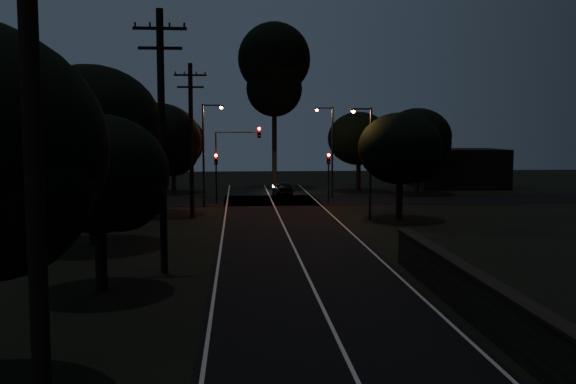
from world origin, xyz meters
TOP-DOWN VIEW (x-y plane):
  - road_surface at (0.00, 31.12)m, footprint 60.00×70.00m
  - utility_pole_near at (-6.00, -2.00)m, footprint 2.20×0.30m
  - utility_pole_mid at (-6.00, 15.00)m, footprint 2.20×0.30m
  - utility_pole_far at (-6.00, 32.00)m, footprint 2.20×0.30m
  - tree_left_b at (-7.81, 11.89)m, footprint 5.24×5.24m
  - tree_left_c at (-10.24, 21.85)m, footprint 7.45×7.45m
  - tree_left_d at (-8.28, 33.87)m, footprint 6.25×6.25m
  - tree_far_nw at (-8.79, 49.88)m, footprint 5.97×5.97m
  - tree_far_w at (-13.73, 45.84)m, footprint 7.71×7.71m
  - tree_far_ne at (9.22, 49.88)m, footprint 6.13×6.13m
  - tree_far_e at (14.22, 46.87)m, footprint 6.33×6.33m
  - tree_right_a at (8.20, 29.89)m, footprint 5.65×5.65m
  - tall_pine at (1.00, 55.00)m, footprint 7.51×7.51m
  - building_left at (-20.00, 52.00)m, footprint 10.00×8.00m
  - building_right at (20.00, 53.00)m, footprint 9.00×7.00m
  - signal_left at (-4.60, 39.99)m, footprint 0.28×0.35m
  - signal_right at (4.60, 39.99)m, footprint 0.28×0.35m
  - signal_mast at (-2.91, 39.99)m, footprint 3.70×0.35m
  - streetlight_a at (-5.31, 38.00)m, footprint 1.66×0.26m
  - streetlight_b at (5.31, 44.00)m, footprint 1.66×0.26m
  - streetlight_c at (5.83, 30.00)m, footprint 1.46×0.26m
  - car at (1.23, 46.00)m, footprint 1.84×3.92m

SIDE VIEW (x-z plane):
  - road_surface at x=0.00m, z-range 0.00..0.03m
  - car at x=1.23m, z-range 0.00..1.30m
  - building_right at x=20.00m, z-range 0.00..4.00m
  - building_left at x=-20.00m, z-range 0.00..4.40m
  - signal_left at x=-4.60m, z-range 0.79..4.89m
  - signal_right at x=4.60m, z-range 0.79..4.89m
  - tree_left_b at x=-7.81m, z-range 0.99..7.64m
  - signal_mast at x=-2.91m, z-range 1.21..7.46m
  - streetlight_c at x=5.83m, z-range 0.60..8.10m
  - streetlight_a at x=-5.31m, z-range 0.64..8.64m
  - streetlight_b at x=5.31m, z-range 0.64..8.64m
  - tree_right_a at x=8.20m, z-range 1.07..8.25m
  - tree_far_nw at x=-8.79m, z-range 1.11..8.68m
  - tree_far_ne at x=9.22m, z-range 1.14..8.89m
  - tree_left_d at x=-8.28m, z-range 1.17..9.10m
  - tree_far_e at x=14.22m, z-range 1.19..9.22m
  - utility_pole_far at x=-6.00m, z-range 0.23..10.73m
  - utility_pole_mid at x=-6.00m, z-range 0.24..11.24m
  - tree_left_c at x=-10.24m, z-range 1.38..10.79m
  - utility_pole_near at x=-6.00m, z-range 0.25..12.25m
  - tree_far_w at x=-13.73m, z-range 1.48..11.31m
  - tall_pine at x=1.00m, z-range 3.78..20.86m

